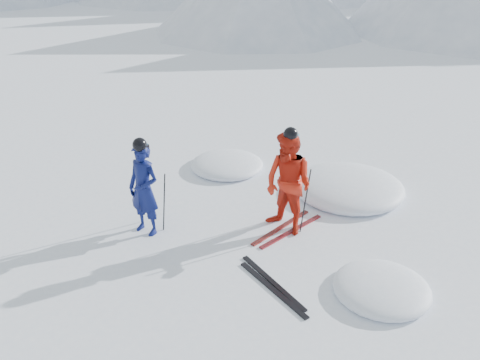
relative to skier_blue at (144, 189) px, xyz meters
The scene contains 12 objects.
ground 3.50m from the skier_blue, 10.16° to the left, with size 160.00×160.00×0.00m, color white.
skier_blue is the anchor object (origin of this frame).
skier_red 2.68m from the skier_blue, 38.46° to the left, with size 0.98×0.76×2.01m, color red.
pole_blue_left 0.45m from the skier_blue, 153.43° to the left, with size 0.02×0.02×1.22m, color black.
pole_blue_right 0.47m from the skier_blue, 45.00° to the left, with size 0.02×0.02×1.22m, color black.
pole_red_left 2.64m from the skier_blue, 46.81° to the left, with size 0.02×0.02×1.34m, color black.
pole_red_right 3.02m from the skier_blue, 37.14° to the left, with size 0.02×0.02×1.34m, color black.
ski_worn_left 2.74m from the skier_blue, 40.11° to the left, with size 0.09×1.70×0.03m, color black.
ski_worn_right 2.92m from the skier_blue, 36.92° to the left, with size 0.09×1.70×0.03m, color black.
ski_loose_a 2.96m from the skier_blue, ahead, with size 0.09×1.70×0.03m, color black.
ski_loose_b 3.06m from the skier_blue, ahead, with size 0.09×1.70×0.03m, color black.
snow_lumps 3.82m from the skier_blue, 51.92° to the left, with size 8.15×6.65×0.54m.
Camera 1 is at (3.18, -6.15, 5.23)m, focal length 38.00 mm.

